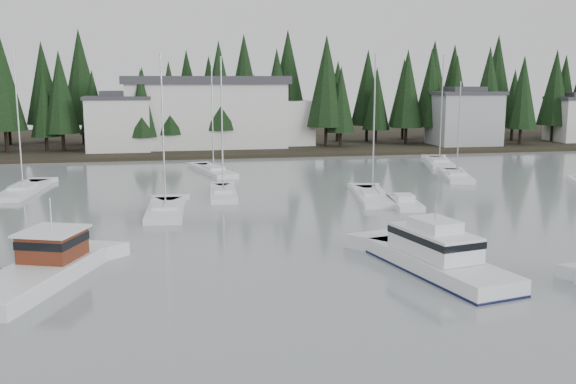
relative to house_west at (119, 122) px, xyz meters
name	(u,v)px	position (x,y,z in m)	size (l,w,h in m)	color
far_shore_land	(230,141)	(18.00, 18.00, -4.65)	(240.00, 54.00, 1.00)	black
conifer_treeline	(236,147)	(18.00, 7.00, -4.65)	(200.00, 22.00, 20.00)	black
house_west	(119,122)	(0.00, 0.00, 0.00)	(9.54, 7.42, 8.75)	silver
house_east_a	(464,117)	(54.00, -1.00, 0.25)	(10.60, 8.48, 9.25)	#999EA0
harbor_inn	(219,113)	(15.04, 3.34, 1.12)	(29.50, 11.50, 10.90)	silver
lobster_boat_brown	(37,273)	(-0.26, -62.11, -4.08)	(7.32, 10.80, 5.07)	white
cabin_cruiser_center	(437,260)	(21.96, -64.14, -3.95)	(5.62, 11.34, 4.67)	white
sailboat_0	(214,172)	(12.20, -21.92, -4.58)	(4.98, 11.22, 14.26)	white
sailboat_1	(439,164)	(41.67, -19.82, -4.58)	(5.69, 10.79, 14.57)	white
sailboat_2	(456,178)	(38.65, -31.30, -4.60)	(5.13, 9.44, 11.28)	white
sailboat_5	(166,212)	(6.60, -44.48, -4.59)	(3.44, 9.49, 13.53)	white
sailboat_7	(372,198)	(25.42, -41.65, -4.58)	(4.34, 10.17, 13.68)	white
sailboat_8	(23,192)	(-7.10, -32.02, -4.58)	(3.77, 10.97, 14.30)	white
sailboat_9	(223,195)	(11.97, -37.52, -4.57)	(2.96, 8.92, 13.58)	white
runabout_1	(404,204)	(27.14, -45.30, -4.52)	(2.89, 6.11, 1.42)	white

